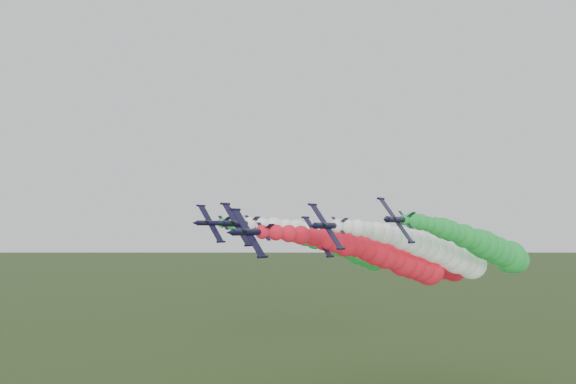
{
  "coord_description": "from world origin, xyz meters",
  "views": [
    {
      "loc": [
        53.36,
        -86.92,
        46.33
      ],
      "look_at": [
        -5.47,
        4.29,
        53.01
      ],
      "focal_mm": 35.0,
      "sensor_mm": 36.0,
      "label": 1
    }
  ],
  "objects_px": {
    "jet_outer_left": "(342,248)",
    "jet_trail": "(426,258)",
    "jet_lead": "(394,259)",
    "jet_inner_right": "(442,253)",
    "jet_outer_right": "(490,248)",
    "jet_inner_left": "(370,249)"
  },
  "relations": [
    {
      "from": "jet_inner_right",
      "to": "jet_outer_right",
      "type": "relative_size",
      "value": 1.01
    },
    {
      "from": "jet_outer_left",
      "to": "jet_outer_right",
      "type": "xyz_separation_m",
      "value": [
        42.6,
        1.04,
        0.71
      ]
    },
    {
      "from": "jet_outer_left",
      "to": "jet_outer_right",
      "type": "height_order",
      "value": "jet_outer_right"
    },
    {
      "from": "jet_inner_left",
      "to": "jet_trail",
      "type": "distance_m",
      "value": 20.09
    },
    {
      "from": "jet_inner_right",
      "to": "jet_outer_right",
      "type": "xyz_separation_m",
      "value": [
        10.39,
        6.93,
        1.22
      ]
    },
    {
      "from": "jet_outer_left",
      "to": "jet_trail",
      "type": "relative_size",
      "value": 1.0
    },
    {
      "from": "jet_inner_right",
      "to": "jet_trail",
      "type": "xyz_separation_m",
      "value": [
        -8.4,
        11.77,
        -2.2
      ]
    },
    {
      "from": "jet_inner_left",
      "to": "jet_outer_left",
      "type": "bearing_deg",
      "value": 141.18
    },
    {
      "from": "jet_lead",
      "to": "jet_inner_right",
      "type": "height_order",
      "value": "jet_inner_right"
    },
    {
      "from": "jet_inner_left",
      "to": "jet_outer_right",
      "type": "relative_size",
      "value": 1.0
    },
    {
      "from": "jet_inner_left",
      "to": "jet_outer_left",
      "type": "xyz_separation_m",
      "value": [
        -14.57,
        11.73,
        -0.21
      ]
    },
    {
      "from": "jet_trail",
      "to": "jet_inner_right",
      "type": "bearing_deg",
      "value": -54.48
    },
    {
      "from": "jet_lead",
      "to": "jet_outer_left",
      "type": "relative_size",
      "value": 1.0
    },
    {
      "from": "jet_outer_left",
      "to": "jet_outer_right",
      "type": "bearing_deg",
      "value": 1.39
    },
    {
      "from": "jet_inner_left",
      "to": "jet_outer_right",
      "type": "bearing_deg",
      "value": 24.48
    },
    {
      "from": "jet_inner_right",
      "to": "jet_outer_left",
      "type": "relative_size",
      "value": 1.0
    },
    {
      "from": "jet_inner_right",
      "to": "jet_outer_left",
      "type": "xyz_separation_m",
      "value": [
        -32.21,
        5.9,
        0.51
      ]
    },
    {
      "from": "jet_trail",
      "to": "jet_inner_left",
      "type": "bearing_deg",
      "value": -117.7
    },
    {
      "from": "jet_lead",
      "to": "jet_trail",
      "type": "relative_size",
      "value": 1.0
    },
    {
      "from": "jet_lead",
      "to": "jet_outer_right",
      "type": "xyz_separation_m",
      "value": [
        18.4,
        20.2,
        2.29
      ]
    },
    {
      "from": "jet_inner_right",
      "to": "jet_outer_right",
      "type": "height_order",
      "value": "jet_outer_right"
    },
    {
      "from": "jet_lead",
      "to": "jet_trail",
      "type": "distance_m",
      "value": 25.06
    }
  ]
}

